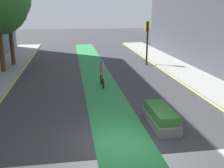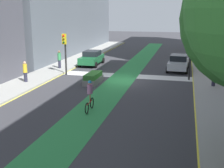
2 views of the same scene
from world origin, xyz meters
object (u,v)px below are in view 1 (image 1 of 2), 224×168
object	(u,v)px
traffic_signal_far_right	(147,34)
cyclist_in_lane	(102,73)
median_planter	(161,117)
street_tree_far	(7,0)

from	to	relation	value
traffic_signal_far_right	cyclist_in_lane	distance (m)	8.64
traffic_signal_far_right	cyclist_in_lane	bearing A→B (deg)	-126.71
traffic_signal_far_right	median_planter	world-z (taller)	traffic_signal_far_right
median_planter	street_tree_far	bearing A→B (deg)	122.23
cyclist_in_lane	median_planter	bearing A→B (deg)	-73.97
cyclist_in_lane	street_tree_far	world-z (taller)	street_tree_far
street_tree_far	median_planter	distance (m)	18.20
traffic_signal_far_right	street_tree_far	bearing A→B (deg)	174.25
street_tree_far	cyclist_in_lane	bearing A→B (deg)	-47.50
cyclist_in_lane	street_tree_far	xyz separation A→B (m)	(-7.34, 8.01, 4.94)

